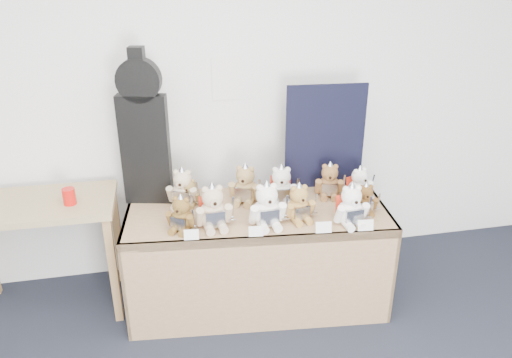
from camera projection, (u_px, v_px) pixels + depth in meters
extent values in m
plane|color=white|center=(170.00, 98.00, 3.44)|extent=(6.00, 0.00, 6.00)
cube|color=white|center=(227.00, 79.00, 3.46)|extent=(0.21, 0.00, 0.30)
cube|color=olive|center=(257.00, 213.00, 3.31)|extent=(1.79, 0.89, 0.06)
cube|color=olive|center=(263.00, 286.00, 3.13)|extent=(1.71, 0.20, 0.72)
cube|color=olive|center=(132.00, 262.00, 3.36)|extent=(0.09, 0.72, 0.72)
cube|color=olive|center=(377.00, 249.00, 3.52)|extent=(0.09, 0.72, 0.72)
cube|color=#A28357|center=(36.00, 205.00, 3.19)|extent=(0.98, 0.56, 0.04)
cube|color=#9B7442|center=(113.00, 271.00, 3.22)|extent=(0.05, 0.05, 0.77)
cube|color=#9B7442|center=(118.00, 235.00, 3.64)|extent=(0.05, 0.05, 0.77)
cube|color=black|center=(146.00, 150.00, 3.26)|extent=(0.33, 0.16, 0.74)
cylinder|color=black|center=(139.00, 80.00, 3.07)|extent=(0.29, 0.15, 0.28)
cube|color=black|center=(137.00, 62.00, 3.03)|extent=(0.11, 0.10, 0.18)
cube|color=black|center=(325.00, 137.00, 3.48)|extent=(0.56, 0.06, 0.75)
cylinder|color=red|center=(69.00, 196.00, 3.14)|extent=(0.08, 0.08, 0.11)
ellipsoid|color=brown|center=(182.00, 220.00, 3.03)|extent=(0.19, 0.18, 0.15)
sphere|color=brown|center=(181.00, 206.00, 2.99)|extent=(0.11, 0.11, 0.11)
cylinder|color=brown|center=(178.00, 210.00, 2.96)|extent=(0.05, 0.04, 0.05)
sphere|color=black|center=(177.00, 212.00, 2.94)|extent=(0.02, 0.02, 0.02)
sphere|color=brown|center=(175.00, 199.00, 2.99)|extent=(0.03, 0.03, 0.03)
sphere|color=brown|center=(186.00, 200.00, 2.97)|extent=(0.03, 0.03, 0.03)
cylinder|color=brown|center=(170.00, 219.00, 3.03)|extent=(0.07, 0.09, 0.11)
cylinder|color=brown|center=(192.00, 222.00, 3.00)|extent=(0.07, 0.09, 0.11)
cylinder|color=brown|center=(174.00, 229.00, 3.01)|extent=(0.08, 0.10, 0.04)
cylinder|color=brown|center=(184.00, 231.00, 3.00)|extent=(0.08, 0.10, 0.04)
cube|color=silver|center=(178.00, 224.00, 2.98)|extent=(0.09, 0.06, 0.08)
cone|color=silver|center=(181.00, 199.00, 2.97)|extent=(0.09, 0.09, 0.07)
cube|color=silver|center=(194.00, 220.00, 2.97)|extent=(0.03, 0.04, 0.15)
cube|color=silver|center=(195.00, 229.00, 3.00)|extent=(0.04, 0.03, 0.01)
ellipsoid|color=#CAAE8E|center=(213.00, 215.00, 3.06)|extent=(0.19, 0.17, 0.18)
sphere|color=#CAAE8E|center=(212.00, 197.00, 3.01)|extent=(0.13, 0.13, 0.13)
cylinder|color=#CAAE8E|center=(214.00, 202.00, 2.97)|extent=(0.06, 0.03, 0.06)
sphere|color=black|center=(215.00, 204.00, 2.95)|extent=(0.02, 0.02, 0.02)
sphere|color=#CAAE8E|center=(205.00, 190.00, 2.98)|extent=(0.04, 0.04, 0.04)
sphere|color=#CAAE8E|center=(219.00, 188.00, 3.00)|extent=(0.04, 0.04, 0.04)
cylinder|color=#CAAE8E|center=(200.00, 217.00, 3.02)|extent=(0.06, 0.10, 0.14)
cylinder|color=#CAAE8E|center=(228.00, 213.00, 3.06)|extent=(0.06, 0.10, 0.14)
cylinder|color=#CAAE8E|center=(209.00, 228.00, 3.02)|extent=(0.06, 0.12, 0.05)
cylinder|color=#CAAE8E|center=(222.00, 226.00, 3.04)|extent=(0.06, 0.12, 0.05)
cube|color=silver|center=(216.00, 219.00, 3.00)|extent=(0.12, 0.03, 0.10)
cone|color=silver|center=(212.00, 188.00, 2.99)|extent=(0.11, 0.11, 0.09)
cube|color=silver|center=(233.00, 210.00, 3.05)|extent=(0.02, 0.05, 0.19)
cube|color=silver|center=(233.00, 220.00, 3.08)|extent=(0.06, 0.01, 0.01)
cube|color=red|center=(211.00, 208.00, 3.12)|extent=(0.15, 0.05, 0.16)
ellipsoid|color=white|center=(267.00, 213.00, 3.08)|extent=(0.19, 0.16, 0.18)
sphere|color=white|center=(267.00, 195.00, 3.03)|extent=(0.14, 0.14, 0.14)
cylinder|color=white|center=(269.00, 201.00, 2.99)|extent=(0.06, 0.03, 0.06)
sphere|color=black|center=(270.00, 202.00, 2.97)|extent=(0.02, 0.02, 0.02)
sphere|color=white|center=(260.00, 188.00, 3.00)|extent=(0.04, 0.04, 0.04)
sphere|color=white|center=(274.00, 186.00, 3.02)|extent=(0.04, 0.04, 0.04)
cylinder|color=white|center=(254.00, 215.00, 3.04)|extent=(0.06, 0.10, 0.14)
cylinder|color=white|center=(281.00, 212.00, 3.08)|extent=(0.06, 0.10, 0.14)
cylinder|color=white|center=(263.00, 226.00, 3.04)|extent=(0.06, 0.12, 0.06)
cylinder|color=white|center=(276.00, 224.00, 3.06)|extent=(0.06, 0.12, 0.06)
cube|color=silver|center=(270.00, 218.00, 3.02)|extent=(0.12, 0.02, 0.10)
cone|color=silver|center=(267.00, 186.00, 3.01)|extent=(0.12, 0.12, 0.09)
cube|color=silver|center=(286.00, 208.00, 3.06)|extent=(0.02, 0.05, 0.19)
cube|color=silver|center=(286.00, 219.00, 3.09)|extent=(0.06, 0.01, 0.01)
ellipsoid|color=#A87D3F|center=(298.00, 210.00, 3.15)|extent=(0.17, 0.15, 0.16)
sphere|color=#A87D3F|center=(299.00, 195.00, 3.11)|extent=(0.12, 0.12, 0.12)
cylinder|color=#A87D3F|center=(302.00, 199.00, 3.07)|extent=(0.05, 0.03, 0.05)
sphere|color=black|center=(303.00, 200.00, 3.05)|extent=(0.02, 0.02, 0.02)
sphere|color=#A87D3F|center=(294.00, 189.00, 3.08)|extent=(0.04, 0.04, 0.04)
sphere|color=#A87D3F|center=(305.00, 187.00, 3.10)|extent=(0.04, 0.04, 0.04)
cylinder|color=#A87D3F|center=(289.00, 212.00, 3.11)|extent=(0.06, 0.09, 0.12)
cylinder|color=#A87D3F|center=(310.00, 208.00, 3.15)|extent=(0.06, 0.09, 0.12)
cylinder|color=#A87D3F|center=(296.00, 221.00, 3.11)|extent=(0.06, 0.11, 0.05)
cylinder|color=#A87D3F|center=(307.00, 219.00, 3.13)|extent=(0.06, 0.11, 0.05)
cube|color=silver|center=(302.00, 213.00, 3.09)|extent=(0.10, 0.03, 0.09)
cone|color=silver|center=(299.00, 187.00, 3.09)|extent=(0.10, 0.10, 0.08)
cube|color=silver|center=(315.00, 205.00, 3.14)|extent=(0.02, 0.04, 0.17)
cube|color=silver|center=(314.00, 214.00, 3.16)|extent=(0.05, 0.01, 0.01)
ellipsoid|color=white|center=(350.00, 212.00, 3.10)|extent=(0.18, 0.15, 0.17)
sphere|color=white|center=(351.00, 196.00, 3.05)|extent=(0.13, 0.13, 0.13)
cylinder|color=white|center=(355.00, 201.00, 3.01)|extent=(0.05, 0.03, 0.05)
sphere|color=black|center=(356.00, 202.00, 2.99)|extent=(0.02, 0.02, 0.02)
sphere|color=white|center=(346.00, 189.00, 3.02)|extent=(0.04, 0.04, 0.04)
sphere|color=white|center=(358.00, 188.00, 3.04)|extent=(0.04, 0.04, 0.04)
cylinder|color=white|center=(339.00, 214.00, 3.06)|extent=(0.05, 0.10, 0.13)
cylinder|color=white|center=(364.00, 211.00, 3.10)|extent=(0.05, 0.10, 0.13)
cylinder|color=white|center=(348.00, 225.00, 3.06)|extent=(0.06, 0.11, 0.05)
cylinder|color=white|center=(359.00, 223.00, 3.08)|extent=(0.06, 0.11, 0.05)
cube|color=silver|center=(355.00, 217.00, 3.04)|extent=(0.11, 0.02, 0.09)
cone|color=silver|center=(352.00, 188.00, 3.03)|extent=(0.11, 0.11, 0.08)
cube|color=silver|center=(369.00, 208.00, 3.08)|extent=(0.02, 0.04, 0.18)
cube|color=silver|center=(368.00, 218.00, 3.11)|extent=(0.05, 0.01, 0.01)
cube|color=red|center=(346.00, 206.00, 3.15)|extent=(0.14, 0.04, 0.15)
ellipsoid|color=brown|center=(365.00, 204.00, 3.24)|extent=(0.14, 0.13, 0.13)
sphere|color=brown|center=(366.00, 192.00, 3.21)|extent=(0.10, 0.10, 0.10)
cylinder|color=brown|center=(367.00, 196.00, 3.17)|extent=(0.04, 0.03, 0.04)
sphere|color=black|center=(368.00, 197.00, 3.16)|extent=(0.02, 0.02, 0.02)
sphere|color=brown|center=(362.00, 187.00, 3.19)|extent=(0.03, 0.03, 0.03)
sphere|color=brown|center=(371.00, 187.00, 3.19)|extent=(0.03, 0.03, 0.03)
cylinder|color=brown|center=(356.00, 205.00, 3.22)|extent=(0.05, 0.08, 0.10)
cylinder|color=brown|center=(375.00, 204.00, 3.23)|extent=(0.05, 0.08, 0.10)
cylinder|color=brown|center=(361.00, 212.00, 3.22)|extent=(0.05, 0.09, 0.04)
cylinder|color=brown|center=(370.00, 212.00, 3.22)|extent=(0.05, 0.09, 0.04)
cube|color=silver|center=(367.00, 207.00, 3.20)|extent=(0.09, 0.03, 0.07)
cone|color=silver|center=(366.00, 186.00, 3.19)|extent=(0.08, 0.08, 0.06)
cube|color=silver|center=(378.00, 202.00, 3.21)|extent=(0.02, 0.03, 0.14)
cube|color=silver|center=(377.00, 209.00, 3.23)|extent=(0.04, 0.01, 0.01)
ellipsoid|color=beige|center=(183.00, 194.00, 3.34)|extent=(0.20, 0.19, 0.17)
sphere|color=beige|center=(182.00, 179.00, 3.29)|extent=(0.12, 0.12, 0.12)
cylinder|color=beige|center=(180.00, 184.00, 3.25)|extent=(0.06, 0.04, 0.05)
sphere|color=black|center=(180.00, 185.00, 3.23)|extent=(0.02, 0.02, 0.02)
sphere|color=beige|center=(176.00, 172.00, 3.27)|extent=(0.04, 0.04, 0.04)
sphere|color=beige|center=(188.00, 173.00, 3.27)|extent=(0.04, 0.04, 0.04)
cylinder|color=beige|center=(171.00, 194.00, 3.32)|extent=(0.07, 0.10, 0.13)
cylinder|color=beige|center=(194.00, 195.00, 3.31)|extent=(0.07, 0.10, 0.13)
cylinder|color=beige|center=(176.00, 205.00, 3.31)|extent=(0.08, 0.12, 0.05)
cylinder|color=beige|center=(187.00, 205.00, 3.30)|extent=(0.08, 0.12, 0.05)
cube|color=silver|center=(181.00, 198.00, 3.27)|extent=(0.11, 0.05, 0.09)
cone|color=silver|center=(182.00, 172.00, 3.27)|extent=(0.10, 0.10, 0.08)
cube|color=silver|center=(197.00, 193.00, 3.28)|extent=(0.03, 0.04, 0.18)
cube|color=silver|center=(198.00, 202.00, 3.31)|extent=(0.05, 0.02, 0.01)
ellipsoid|color=#A68653|center=(245.00, 191.00, 3.38)|extent=(0.22, 0.21, 0.17)
sphere|color=#A68653|center=(245.00, 176.00, 3.33)|extent=(0.13, 0.13, 0.13)
cylinder|color=#A68653|center=(243.00, 180.00, 3.29)|extent=(0.06, 0.05, 0.05)
sphere|color=black|center=(243.00, 181.00, 3.27)|extent=(0.02, 0.02, 0.02)
sphere|color=#A68653|center=(239.00, 168.00, 3.32)|extent=(0.04, 0.04, 0.04)
sphere|color=#A68653|center=(251.00, 169.00, 3.30)|extent=(0.04, 0.04, 0.04)
cylinder|color=#A68653|center=(233.00, 190.00, 3.37)|extent=(0.08, 0.11, 0.13)
cylinder|color=#A68653|center=(257.00, 192.00, 3.34)|extent=(0.08, 0.11, 0.13)
cylinder|color=#A68653|center=(238.00, 201.00, 3.35)|extent=(0.09, 0.12, 0.05)
cylinder|color=#A68653|center=(249.00, 202.00, 3.34)|extent=(0.09, 0.12, 0.05)
cube|color=silver|center=(243.00, 195.00, 3.32)|extent=(0.11, 0.06, 0.10)
cone|color=silver|center=(245.00, 168.00, 3.31)|extent=(0.11, 0.11, 0.08)
cube|color=silver|center=(260.00, 190.00, 3.31)|extent=(0.03, 0.04, 0.18)
cube|color=silver|center=(260.00, 199.00, 3.34)|extent=(0.05, 0.03, 0.01)
ellipsoid|color=silver|center=(281.00, 192.00, 3.36)|extent=(0.20, 0.18, 0.17)
sphere|color=silver|center=(281.00, 177.00, 3.32)|extent=(0.13, 0.13, 0.13)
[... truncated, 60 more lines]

